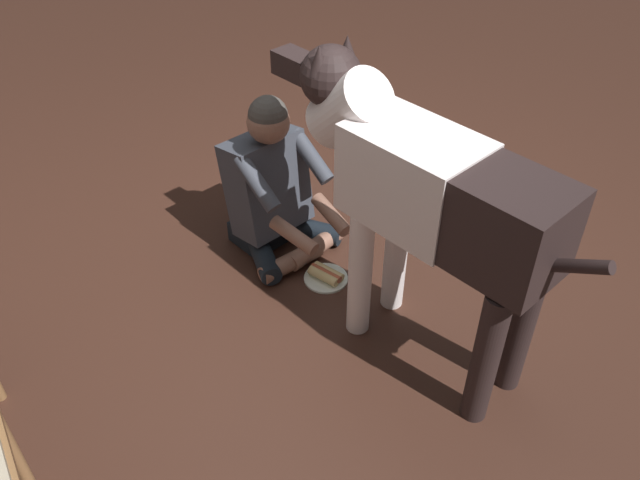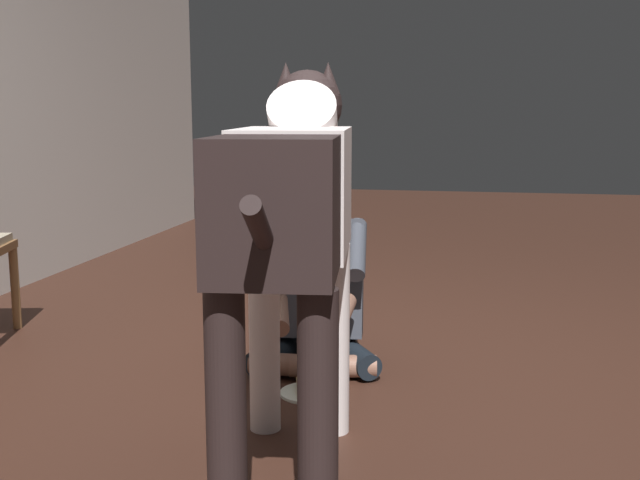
% 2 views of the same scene
% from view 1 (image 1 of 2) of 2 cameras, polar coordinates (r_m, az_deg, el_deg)
% --- Properties ---
extents(ground_plane, '(15.18, 15.18, 0.00)m').
position_cam_1_polar(ground_plane, '(3.60, 1.89, 0.35)').
color(ground_plane, '#371F17').
extents(person_sitting_on_floor, '(0.68, 0.57, 0.88)m').
position_cam_1_polar(person_sitting_on_floor, '(3.34, -4.15, 4.49)').
color(person_sitting_on_floor, black).
rests_on(person_sitting_on_floor, ground).
extents(large_dog, '(1.60, 0.44, 1.28)m').
position_cam_1_polar(large_dog, '(2.54, 9.21, 4.18)').
color(large_dog, silver).
rests_on(large_dog, ground).
extents(hot_dog_on_plate, '(0.23, 0.23, 0.06)m').
position_cam_1_polar(hot_dog_on_plate, '(3.31, 0.52, -3.15)').
color(hot_dog_on_plate, white).
rests_on(hot_dog_on_plate, ground).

